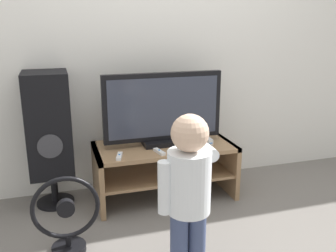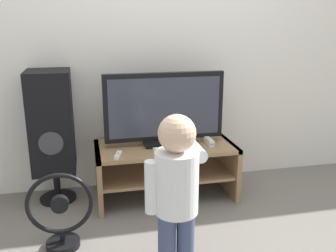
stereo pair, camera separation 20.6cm
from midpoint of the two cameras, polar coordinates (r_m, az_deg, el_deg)
ground_plane at (r=2.85m, az=2.82°, el=-12.78°), size 16.00×16.00×0.00m
wall_back at (r=3.08m, az=0.12°, el=14.66°), size 10.00×0.06×2.60m
tv_stand at (r=2.96m, az=1.56°, el=-5.55°), size 1.08×0.52×0.43m
television at (r=2.85m, az=1.51°, el=2.46°), size 0.92×0.20×0.56m
game_console at (r=2.96m, az=8.16°, el=-2.26°), size 0.04×0.18×0.05m
remote_primary at (r=2.68m, az=-5.43°, el=-4.43°), size 0.07×0.13×0.03m
remote_secondary at (r=2.73m, az=0.69°, el=-3.93°), size 0.06×0.13×0.03m
child at (r=2.00m, az=4.30°, el=-8.67°), size 0.35×0.51×0.91m
speaker_tower at (r=2.89m, az=-15.39°, el=0.32°), size 0.31×0.35×1.02m
floor_fan at (r=2.41m, az=-13.65°, el=-13.01°), size 0.40×0.21×0.50m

